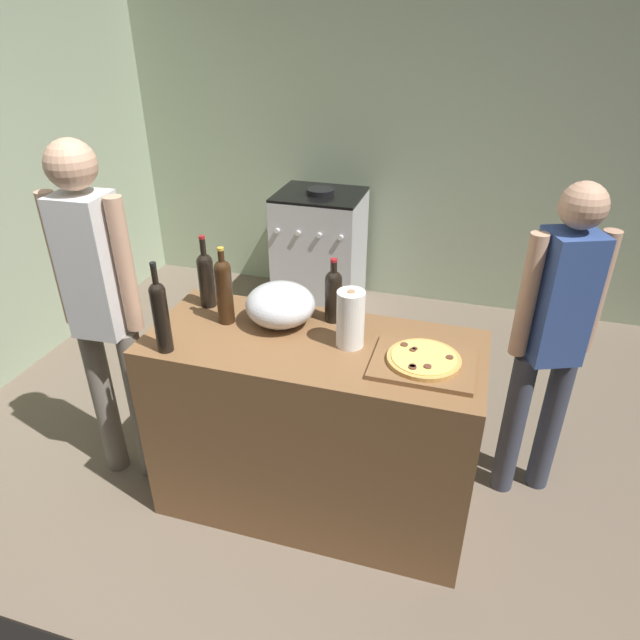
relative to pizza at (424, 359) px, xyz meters
The scene contains 15 objects.
ground_plane 1.47m from the pizza, 124.39° to the left, with size 4.72×3.64×0.02m, color #6B5B4C.
kitchen_wall_rear 2.58m from the pizza, 104.15° to the left, with size 4.72×0.10×2.60m, color #99A889.
kitchen_wall_left 2.91m from the pizza, 161.52° to the left, with size 0.10×3.64×2.60m, color #99A889.
counter 0.68m from the pizza, behind, with size 1.44×0.61×0.93m, color brown.
cutting_board 0.02m from the pizza, 44.40° to the left, with size 0.40×0.32×0.02m, color brown.
pizza is the anchor object (origin of this frame).
mixing_bowl 0.67m from the pizza, 166.41° to the left, with size 0.31×0.31×0.19m.
paper_towel_roll 0.34m from the pizza, 167.45° to the left, with size 0.12×0.12×0.25m.
wine_bottle_amber 1.07m from the pizza, 167.85° to the left, with size 0.07×0.07×0.35m.
wine_bottle_green 1.05m from the pizza, 169.78° to the right, with size 0.07×0.07×0.39m.
wine_bottle_clear 0.51m from the pizza, 150.00° to the left, with size 0.08×0.08×0.30m.
wine_bottle_dark 0.91m from the pizza, behind, with size 0.07×0.07×0.35m.
stove 2.38m from the pizza, 116.64° to the left, with size 0.64×0.58×0.97m.
person_in_stripes 1.45m from the pizza, behind, with size 0.39×0.21×1.72m.
person_in_red 0.69m from the pizza, 41.53° to the left, with size 0.36×0.27×1.58m.
Camera 1 is at (0.76, -1.28, 2.18)m, focal length 31.64 mm.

